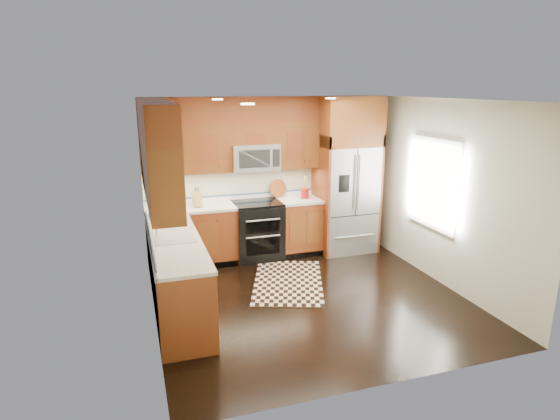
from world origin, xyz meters
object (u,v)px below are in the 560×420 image
object	(u,v)px
knife_block	(197,199)
utensil_crock	(305,191)
refrigerator	(347,175)
range	(258,231)
rug	(288,282)

from	to	relation	value
knife_block	utensil_crock	size ratio (longest dim) A/B	0.83
refrigerator	utensil_crock	bearing A→B (deg)	173.23
range	knife_block	bearing A→B (deg)	176.82
rug	knife_block	bearing A→B (deg)	153.31
utensil_crock	knife_block	bearing A→B (deg)	179.81
range	rug	world-z (taller)	range
refrigerator	rug	world-z (taller)	refrigerator
range	rug	xyz separation A→B (m)	(0.15, -1.10, -0.46)
rug	knife_block	world-z (taller)	knife_block
refrigerator	rug	size ratio (longest dim) A/B	1.61
utensil_crock	refrigerator	bearing A→B (deg)	-6.77
refrigerator	rug	distance (m)	2.18
rug	utensil_crock	size ratio (longest dim) A/B	4.35
range	rug	distance (m)	1.20
refrigerator	rug	bearing A→B (deg)	-142.75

